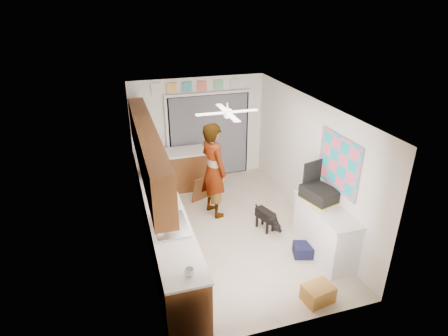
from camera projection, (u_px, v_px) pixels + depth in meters
floor at (230, 229)px, 7.39m from camera, size 5.00×5.00×0.00m
ceiling at (231, 105)px, 6.34m from camera, size 5.00×5.00×0.00m
wall_back at (199, 129)px, 9.04m from camera, size 3.20×0.00×3.20m
wall_front at (291, 254)px, 4.70m from camera, size 3.20×0.00×3.20m
wall_left at (142, 183)px, 6.44m from camera, size 0.00×5.00×5.00m
wall_right at (308, 162)px, 7.29m from camera, size 0.00×5.00×5.00m
left_base_cabinets at (163, 220)px, 6.86m from camera, size 0.60×4.80×0.90m
left_countertop at (161, 198)px, 6.67m from camera, size 0.62×4.80×0.04m
upper_cabinets at (147, 149)px, 6.43m from camera, size 0.32×4.00×0.80m
sink_basin at (171, 226)px, 5.78m from camera, size 0.50×0.76×0.06m
faucet at (158, 223)px, 5.69m from camera, size 0.03×0.03×0.22m
peninsula_base at (184, 170)px, 8.81m from camera, size 1.00×0.60×0.90m
peninsula_top at (183, 152)px, 8.61m from camera, size 1.04×0.64×0.04m
back_opening_recess at (209, 136)px, 9.16m from camera, size 2.00×0.06×2.10m
curtain_panel at (210, 137)px, 9.13m from camera, size 1.90×0.03×2.05m
door_trim_left at (168, 141)px, 8.86m from camera, size 0.06×0.04×2.10m
door_trim_right at (249, 133)px, 9.40m from camera, size 0.06×0.04×2.10m
door_trim_head at (209, 94)px, 8.68m from camera, size 2.10×0.04×0.06m
header_frame_0 at (172, 88)px, 8.41m from camera, size 0.22×0.02×0.22m
header_frame_1 at (187, 87)px, 8.50m from camera, size 0.22×0.02×0.22m
header_frame_2 at (202, 86)px, 8.59m from camera, size 0.22×0.02×0.22m
header_frame_3 at (219, 85)px, 8.70m from camera, size 0.22×0.02×0.22m
header_frame_4 at (235, 84)px, 8.81m from camera, size 0.22×0.02×0.22m
route66_sign at (156, 89)px, 8.32m from camera, size 0.22×0.02×0.26m
right_counter_base at (325, 232)px, 6.52m from camera, size 0.50×1.40×0.90m
right_counter_top at (327, 209)px, 6.32m from camera, size 0.54×1.44×0.04m
abstract_painting at (339, 163)px, 6.25m from camera, size 0.03×1.15×0.95m
ceiling_fan at (227, 112)px, 6.59m from camera, size 1.14×1.14×0.24m
microwave at (153, 169)px, 7.42m from camera, size 0.45×0.55×0.26m
cup at (189, 272)px, 4.77m from camera, size 0.17×0.17×0.10m
jar_b at (170, 226)px, 5.71m from camera, size 0.09×0.09×0.12m
paper_towel_roll at (158, 218)px, 5.79m from camera, size 0.13×0.13×0.26m
suitcase at (319, 194)px, 6.49m from camera, size 0.57×0.67×0.25m
suitcase_rim at (318, 200)px, 6.53m from camera, size 0.58×0.68×0.02m
suitcase_lid at (312, 174)px, 6.63m from camera, size 0.41×0.14×0.50m
cardboard_box at (318, 293)px, 5.61m from camera, size 0.48×0.39×0.27m
navy_crate at (304, 250)px, 6.60m from camera, size 0.43×0.39×0.22m
cabinet_door_panel at (201, 189)px, 8.26m from camera, size 0.43×0.30×0.60m
man at (214, 170)px, 7.52m from camera, size 0.67×0.84×1.99m
dog at (265, 219)px, 7.30m from camera, size 0.44×0.65×0.47m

